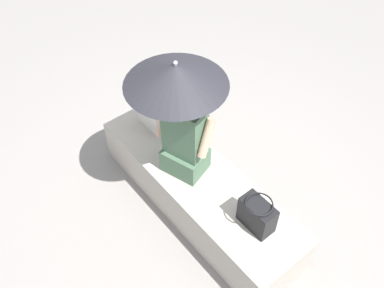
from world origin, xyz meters
The scene contains 6 objects.
ground_plane centered at (0.00, 0.00, 0.00)m, with size 14.00×14.00×0.00m, color gray.
stone_bench centered at (0.00, 0.00, 0.22)m, with size 2.10×0.61×0.44m, color #A8A093.
person_seated centered at (-0.15, -0.03, 0.83)m, with size 0.51×0.37×0.90m.
parasol centered at (-0.19, -0.06, 1.43)m, with size 0.76×0.76×1.11m.
handbag_black centered at (0.64, 0.04, 0.58)m, with size 0.28×0.21×0.28m.
tote_bag_canvas centered at (-0.74, 0.05, 0.62)m, with size 0.30×0.22×0.35m.
Camera 1 is at (1.69, -1.45, 3.26)m, focal length 39.59 mm.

